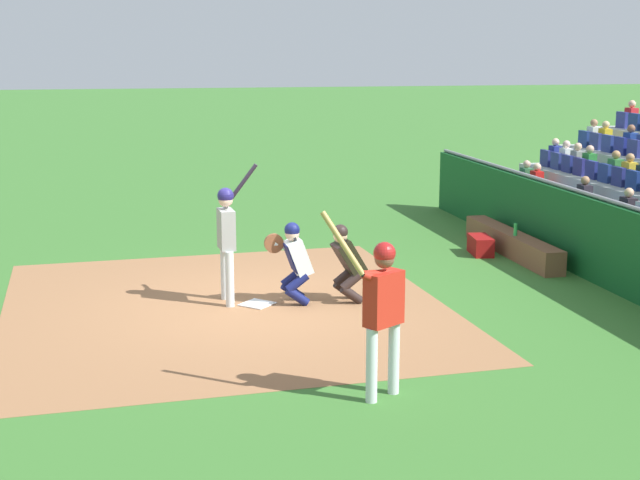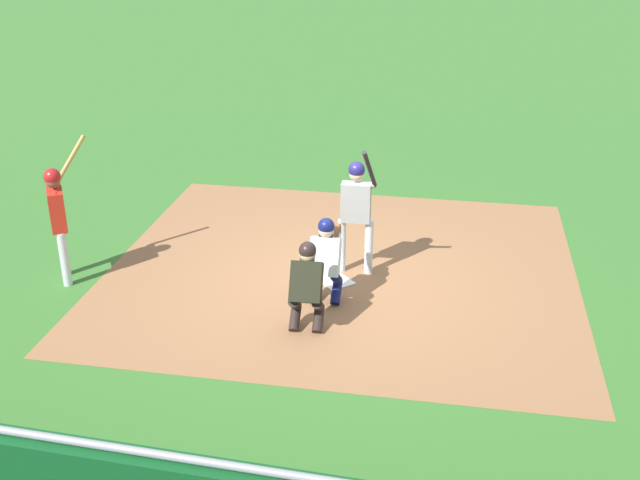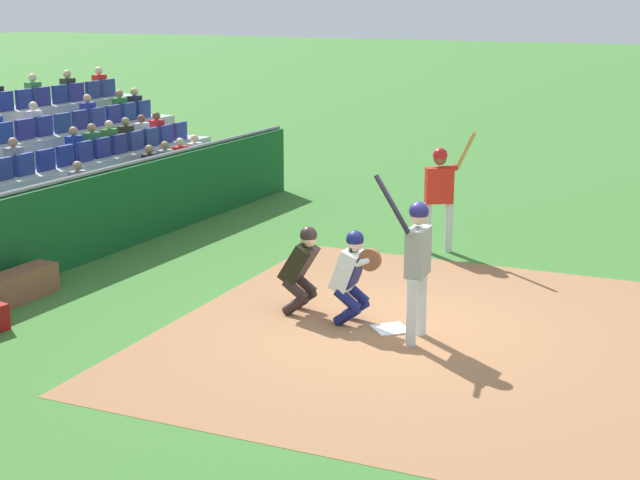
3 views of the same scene
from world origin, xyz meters
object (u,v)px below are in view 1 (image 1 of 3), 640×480
at_px(water_bottle_on_bench, 515,229).
at_px(equipment_duffel_bag, 481,245).
at_px(home_plate_marker, 257,304).
at_px(on_deck_batter, 382,302).
at_px(catcher_crouching, 294,258).
at_px(dugout_bench, 512,243).
at_px(home_plate_umpire, 346,259).
at_px(batter_at_plate, 227,232).

xyz_separation_m(water_bottle_on_bench, equipment_duffel_bag, (0.47, 0.49, -0.38)).
height_order(home_plate_marker, on_deck_batter, on_deck_batter).
bearing_deg(on_deck_batter, catcher_crouching, 2.99).
bearing_deg(equipment_duffel_bag, dugout_bench, -97.25).
relative_size(home_plate_umpire, water_bottle_on_bench, 5.36).
bearing_deg(equipment_duffel_bag, home_plate_marker, 126.36).
bearing_deg(dugout_bench, batter_at_plate, 110.79).
relative_size(catcher_crouching, equipment_duffel_bag, 1.77).
height_order(home_plate_umpire, water_bottle_on_bench, home_plate_umpire).
bearing_deg(home_plate_marker, dugout_bench, -65.71).
distance_m(batter_at_plate, on_deck_batter, 4.46).
relative_size(batter_at_plate, water_bottle_on_bench, 9.18).
bearing_deg(home_plate_marker, home_plate_umpire, -95.09).
xyz_separation_m(dugout_bench, on_deck_batter, (-6.47, 4.52, 0.91)).
distance_m(catcher_crouching, home_plate_umpire, 0.81).
distance_m(home_plate_umpire, on_deck_batter, 4.02).
relative_size(home_plate_marker, water_bottle_on_bench, 1.88).
height_order(catcher_crouching, equipment_duffel_bag, catcher_crouching).
bearing_deg(batter_at_plate, home_plate_marker, -117.38).
xyz_separation_m(catcher_crouching, equipment_duffel_bag, (2.58, -4.16, -0.55)).
bearing_deg(on_deck_batter, dugout_bench, -34.94).
relative_size(home_plate_marker, home_plate_umpire, 0.35).
bearing_deg(catcher_crouching, equipment_duffel_bag, -58.18).
relative_size(home_plate_marker, batter_at_plate, 0.20).
distance_m(home_plate_marker, equipment_duffel_bag, 5.38).
bearing_deg(home_plate_marker, equipment_duffel_bag, -61.70).
bearing_deg(home_plate_umpire, water_bottle_on_bench, -60.13).
bearing_deg(home_plate_marker, water_bottle_on_bench, -68.28).
xyz_separation_m(batter_at_plate, dugout_bench, (2.18, -5.73, -0.91)).
xyz_separation_m(dugout_bench, water_bottle_on_bench, (-0.31, 0.08, 0.34)).
relative_size(catcher_crouching, water_bottle_on_bench, 5.56).
bearing_deg(catcher_crouching, water_bottle_on_bench, -65.57).
relative_size(dugout_bench, equipment_duffel_bag, 4.98).
xyz_separation_m(batter_at_plate, home_plate_umpire, (-0.34, -1.81, -0.45)).
bearing_deg(batter_at_plate, equipment_duffel_bag, -65.69).
height_order(catcher_crouching, home_plate_umpire, catcher_crouching).
height_order(batter_at_plate, on_deck_batter, batter_at_plate).
relative_size(home_plate_umpire, equipment_duffel_bag, 1.71).
distance_m(home_plate_umpire, dugout_bench, 4.68).
height_order(catcher_crouching, dugout_bench, catcher_crouching).
xyz_separation_m(catcher_crouching, on_deck_batter, (-4.04, -0.21, 0.40)).
height_order(dugout_bench, on_deck_batter, on_deck_batter).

